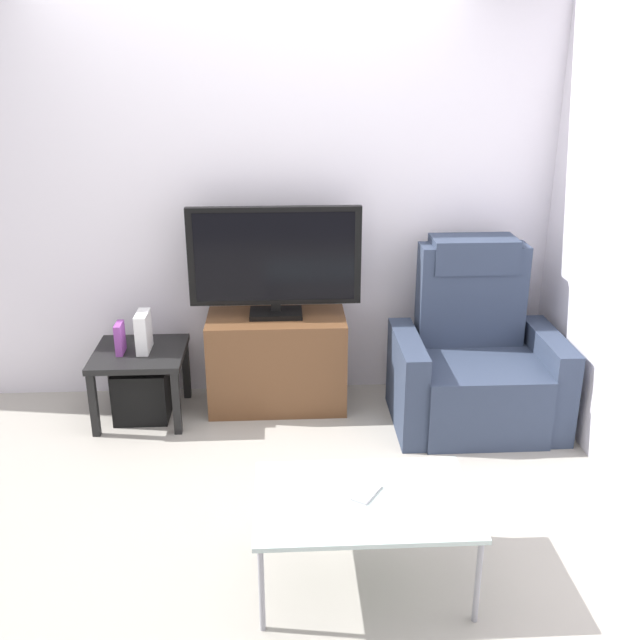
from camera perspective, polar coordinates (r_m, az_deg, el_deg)
The scene contains 12 objects.
ground_plane at distance 3.96m, azimuth -5.12°, elevation -12.22°, with size 6.40×6.40×0.00m, color #9E998E.
wall_back at distance 4.54m, azimuth -5.21°, elevation 9.84°, with size 6.40×0.06×2.60m, color silver.
wall_side at distance 3.84m, azimuth 23.68°, elevation 6.21°, with size 0.06×4.48×2.60m, color silver.
tv_stand at distance 4.57m, azimuth -3.38°, elevation -3.23°, with size 0.85×0.43×0.59m.
television at distance 4.36m, azimuth -3.56°, elevation 4.75°, with size 1.03×0.20×0.68m.
recliner_armchair at distance 4.47m, azimuth 12.02°, elevation -3.19°, with size 0.98×0.78×1.08m.
side_table at distance 4.53m, azimuth -13.91°, elevation -3.14°, with size 0.54×0.54×0.43m.
subwoofer_box at distance 4.61m, azimuth -13.69°, elevation -5.45°, with size 0.32×0.32×0.32m, color black.
book_upright at distance 4.47m, azimuth -15.38°, elevation -1.38°, with size 0.04×0.13×0.19m, color purple.
game_console at distance 4.46m, azimuth -13.64°, elevation -0.90°, with size 0.07×0.20×0.24m, color white.
coffee_table at distance 3.10m, azimuth 3.45°, elevation -14.12°, with size 0.90×0.60×0.41m.
cell_phone at distance 3.10m, azimuth 3.67°, elevation -13.35°, with size 0.07×0.15×0.01m, color #B7B7BC.
Camera 1 is at (0.16, -3.33, 2.14)m, focal length 40.91 mm.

